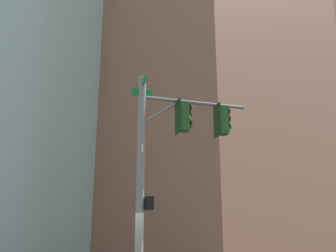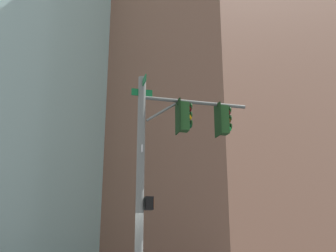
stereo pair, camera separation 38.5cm
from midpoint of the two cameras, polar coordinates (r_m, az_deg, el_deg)
signal_pole_assembly at (r=12.94m, az=1.03°, el=-3.45°), size 3.72×2.21×6.99m
building_brick_nearside at (r=45.61m, az=8.34°, el=6.39°), size 22.37×19.09×38.53m
building_brick_midblock at (r=64.40m, az=20.22°, el=-0.40°), size 16.01×18.78×36.85m
building_glass_tower at (r=61.62m, az=-15.25°, el=16.24°), size 30.25×27.73×68.82m
building_brick_farside at (r=77.38m, az=-10.04°, el=-5.15°), size 20.28×17.89×33.21m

